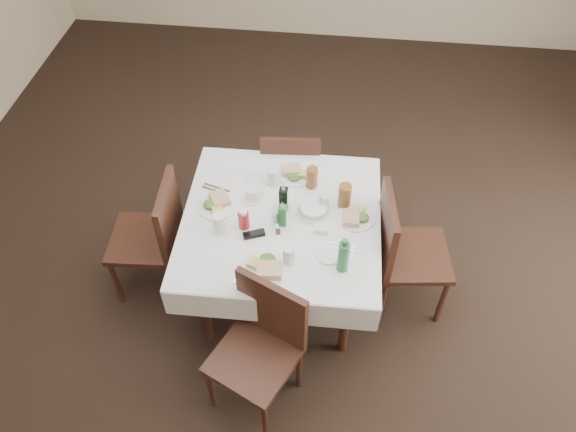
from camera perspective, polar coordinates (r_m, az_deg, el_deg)
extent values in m
plane|color=black|center=(4.17, 0.29, -6.73)|extent=(7.00, 7.00, 0.00)
cylinder|color=black|center=(3.66, -8.55, -9.15)|extent=(0.06, 0.06, 0.72)
cylinder|color=black|center=(4.20, -6.13, 1.18)|extent=(0.06, 0.06, 0.72)
cylinder|color=black|center=(3.59, 5.88, -10.39)|extent=(0.06, 0.06, 0.72)
cylinder|color=black|center=(4.14, 6.25, 0.29)|extent=(0.06, 0.06, 0.72)
cube|color=black|center=(3.57, -0.69, -0.48)|extent=(1.15, 1.15, 0.03)
cube|color=white|center=(3.55, -0.70, -0.25)|extent=(1.27, 1.27, 0.01)
cube|color=white|center=(4.06, 0.25, 5.23)|extent=(1.24, 0.04, 0.22)
cube|color=white|center=(3.27, -1.85, -9.67)|extent=(1.24, 0.04, 0.22)
cube|color=white|center=(3.64, 9.09, -2.12)|extent=(0.04, 1.24, 0.22)
cube|color=white|center=(3.73, -10.21, -0.68)|extent=(0.04, 1.24, 0.22)
cube|color=black|center=(4.35, 0.31, 4.81)|extent=(0.45, 0.45, 0.04)
cube|color=black|center=(4.05, 0.23, 5.33)|extent=(0.42, 0.07, 0.46)
cylinder|color=black|center=(4.63, 2.63, 4.34)|extent=(0.03, 0.03, 0.43)
cylinder|color=black|center=(4.37, 2.60, 1.05)|extent=(0.03, 0.03, 0.43)
cylinder|color=black|center=(4.64, -1.88, 4.46)|extent=(0.03, 0.03, 0.43)
cylinder|color=black|center=(4.38, -2.17, 1.18)|extent=(0.03, 0.03, 0.43)
cube|color=black|center=(3.33, -3.49, -14.33)|extent=(0.59, 0.59, 0.04)
cube|color=black|center=(3.20, -1.63, -9.57)|extent=(0.42, 0.23, 0.49)
cylinder|color=black|center=(3.54, -7.86, -16.86)|extent=(0.04, 0.04, 0.46)
cylinder|color=black|center=(3.67, -4.16, -12.29)|extent=(0.04, 0.04, 0.46)
cylinder|color=black|center=(3.43, -2.38, -20.07)|extent=(0.04, 0.04, 0.46)
cylinder|color=black|center=(3.56, 1.16, -15.16)|extent=(0.04, 0.04, 0.46)
cube|color=black|center=(3.81, 12.63, -3.94)|extent=(0.52, 0.52, 0.04)
cube|color=black|center=(3.58, 9.99, -1.49)|extent=(0.10, 0.47, 0.51)
cylinder|color=black|center=(3.93, 15.39, -8.31)|extent=(0.04, 0.04, 0.48)
cylinder|color=black|center=(3.85, 9.56, -8.53)|extent=(0.04, 0.04, 0.48)
cylinder|color=black|center=(4.16, 14.37, -3.73)|extent=(0.04, 0.04, 0.48)
cylinder|color=black|center=(4.08, 8.89, -3.83)|extent=(0.04, 0.04, 0.48)
cube|color=black|center=(3.94, -14.37, -2.32)|extent=(0.48, 0.48, 0.04)
cube|color=black|center=(3.71, -12.03, -0.05)|extent=(0.07, 0.46, 0.49)
cylinder|color=black|center=(4.29, -15.72, -2.15)|extent=(0.04, 0.04, 0.46)
cylinder|color=black|center=(4.19, -10.62, -2.44)|extent=(0.04, 0.04, 0.46)
cylinder|color=black|center=(4.07, -17.04, -6.37)|extent=(0.04, 0.04, 0.46)
cylinder|color=black|center=(3.96, -11.65, -6.80)|extent=(0.04, 0.04, 0.46)
cylinder|color=white|center=(3.81, 0.76, 4.17)|extent=(0.24, 0.24, 0.01)
cube|color=tan|center=(3.81, 0.32, 4.71)|extent=(0.14, 0.12, 0.04)
cube|color=gold|center=(3.79, 1.40, 4.28)|extent=(0.09, 0.07, 0.03)
ellipsoid|color=#326821|center=(3.76, 0.61, 4.05)|extent=(0.09, 0.08, 0.04)
cylinder|color=white|center=(3.29, -2.43, -5.36)|extent=(0.28, 0.28, 0.01)
cube|color=tan|center=(3.24, -1.93, -5.53)|extent=(0.15, 0.12, 0.05)
cube|color=gold|center=(3.28, -3.27, -4.82)|extent=(0.11, 0.09, 0.04)
ellipsoid|color=#326821|center=(3.29, -2.13, -4.44)|extent=(0.10, 0.09, 0.05)
cylinder|color=white|center=(3.57, 6.88, -0.18)|extent=(0.24, 0.24, 0.01)
cube|color=tan|center=(3.53, 6.44, -0.19)|extent=(0.10, 0.13, 0.04)
cube|color=gold|center=(3.58, 7.16, 0.54)|extent=(0.08, 0.10, 0.03)
ellipsoid|color=#326821|center=(3.54, 7.52, -0.10)|extent=(0.09, 0.08, 0.04)
cylinder|color=white|center=(3.63, -7.19, 0.97)|extent=(0.25, 0.25, 0.01)
cube|color=tan|center=(3.64, -6.96, 1.72)|extent=(0.16, 0.16, 0.04)
cube|color=gold|center=(3.59, -7.19, 0.68)|extent=(0.08, 0.10, 0.03)
ellipsoid|color=#326821|center=(3.62, -7.88, 1.21)|extent=(0.09, 0.08, 0.04)
cylinder|color=white|center=(3.78, -3.13, 3.70)|extent=(0.17, 0.17, 0.01)
cylinder|color=white|center=(3.36, 4.14, -3.99)|extent=(0.15, 0.15, 0.01)
cylinder|color=silver|center=(3.71, -1.49, 3.94)|extent=(0.07, 0.07, 0.13)
cylinder|color=silver|center=(3.27, 0.08, -4.04)|extent=(0.07, 0.07, 0.13)
cylinder|color=silver|center=(3.57, 3.70, 1.41)|extent=(0.06, 0.06, 0.12)
cylinder|color=silver|center=(3.45, -6.98, -0.76)|extent=(0.08, 0.08, 0.14)
cylinder|color=brown|center=(3.69, 2.45, 3.93)|extent=(0.08, 0.08, 0.16)
cylinder|color=brown|center=(3.58, 5.77, 2.05)|extent=(0.08, 0.08, 0.17)
cylinder|color=silver|center=(3.57, 2.61, 0.47)|extent=(0.19, 0.19, 0.03)
cylinder|color=white|center=(3.55, 2.62, 0.76)|extent=(0.17, 0.17, 0.04)
cube|color=black|center=(3.54, -0.45, 1.72)|extent=(0.05, 0.05, 0.17)
cone|color=silver|center=(3.46, -0.46, 3.00)|extent=(0.03, 0.03, 0.05)
cube|color=#246A36|center=(3.45, -0.57, 0.05)|extent=(0.05, 0.05, 0.16)
cone|color=silver|center=(3.38, -0.58, 1.21)|extent=(0.03, 0.03, 0.04)
cylinder|color=#AE221F|center=(3.46, -4.53, -0.39)|extent=(0.07, 0.07, 0.13)
cylinder|color=white|center=(3.41, -4.60, 0.45)|extent=(0.05, 0.05, 0.02)
cylinder|color=white|center=(3.50, -1.31, -0.17)|extent=(0.04, 0.04, 0.07)
cylinder|color=silver|center=(3.47, -1.32, 0.27)|extent=(0.04, 0.04, 0.01)
cylinder|color=#453222|center=(3.44, -1.02, -1.43)|extent=(0.03, 0.03, 0.06)
cylinder|color=silver|center=(3.42, -1.02, -1.05)|extent=(0.03, 0.03, 0.01)
cylinder|color=white|center=(3.66, -3.61, 1.74)|extent=(0.13, 0.13, 0.01)
cylinder|color=white|center=(3.63, -3.64, 2.24)|extent=(0.08, 0.08, 0.08)
cylinder|color=black|center=(3.61, -3.67, 2.56)|extent=(0.07, 0.07, 0.01)
torus|color=white|center=(3.63, -2.89, 2.35)|extent=(0.05, 0.03, 0.05)
cube|color=black|center=(3.45, -3.48, -1.85)|extent=(0.14, 0.09, 0.03)
cylinder|color=#246A36|center=(3.23, 5.64, -4.15)|extent=(0.07, 0.07, 0.22)
cylinder|color=#246A36|center=(3.13, 5.81, -2.70)|extent=(0.03, 0.03, 0.04)
cube|color=white|center=(3.46, 3.44, -1.42)|extent=(0.09, 0.05, 0.04)
cube|color=pink|center=(3.45, 3.44, -1.35)|extent=(0.07, 0.04, 0.02)
cube|color=silver|center=(3.80, 2.22, 3.86)|extent=(0.04, 0.15, 0.01)
cube|color=silver|center=(3.80, 2.58, 3.87)|extent=(0.04, 0.15, 0.01)
cube|color=silver|center=(3.28, -4.36, -5.85)|extent=(0.07, 0.18, 0.01)
cube|color=silver|center=(3.29, -4.79, -5.68)|extent=(0.07, 0.18, 0.01)
cube|color=silver|center=(3.40, 5.40, -3.29)|extent=(0.17, 0.04, 0.01)
cube|color=silver|center=(3.42, 5.47, -2.96)|extent=(0.17, 0.04, 0.01)
cube|color=silver|center=(3.75, -7.20, 2.85)|extent=(0.19, 0.07, 0.01)
cube|color=silver|center=(3.74, -7.42, 2.54)|extent=(0.19, 0.07, 0.01)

